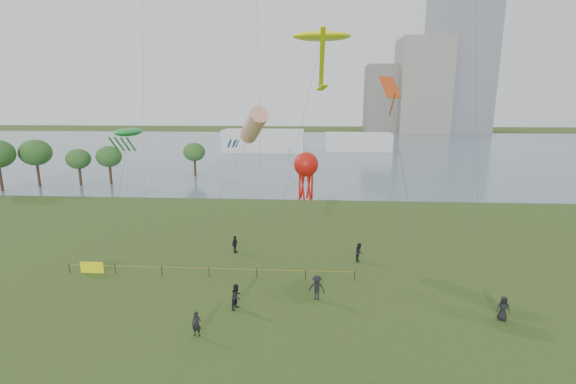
{
  "coord_description": "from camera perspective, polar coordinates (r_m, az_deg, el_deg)",
  "views": [
    {
      "loc": [
        1.79,
        -18.74,
        14.53
      ],
      "look_at": [
        0.0,
        10.0,
        8.0
      ],
      "focal_mm": 26.0,
      "sensor_mm": 36.0,
      "label": 1
    }
  ],
  "objects": [
    {
      "name": "pavilion_right",
      "position": [
        117.99,
        9.56,
        6.76
      ],
      "size": [
        18.0,
        7.0,
        5.0
      ],
      "primitive_type": "cube",
      "color": "silver",
      "rests_on": "ground_plane"
    },
    {
      "name": "spectator_a",
      "position": [
        30.31,
        -7.03,
        -14.0
      ],
      "size": [
        0.98,
        1.09,
        1.85
      ],
      "primitive_type": "imported",
      "rotation": [
        0.0,
        0.0,
        1.19
      ],
      "color": "black",
      "rests_on": "ground_plane"
    },
    {
      "name": "kite_octopus",
      "position": [
        33.46,
        2.48,
        3.62
      ],
      "size": [
        2.09,
        2.38,
        10.3
      ],
      "rotation": [
        0.0,
        0.0,
        0.36
      ],
      "color": "#3F3F42"
    },
    {
      "name": "fence",
      "position": [
        37.65,
        -19.97,
        -9.82
      ],
      "size": [
        24.07,
        0.07,
        1.05
      ],
      "color": "black",
      "rests_on": "ground_plane"
    },
    {
      "name": "building_low",
      "position": [
        189.16,
        13.06,
        12.31
      ],
      "size": [
        16.0,
        18.0,
        28.0
      ],
      "primitive_type": "cube",
      "color": "slate",
      "rests_on": "ground_plane"
    },
    {
      "name": "spectator_c",
      "position": [
        40.52,
        -7.28,
        -7.08
      ],
      "size": [
        0.69,
        1.06,
        1.67
      ],
      "primitive_type": "imported",
      "rotation": [
        0.0,
        0.0,
        1.25
      ],
      "color": "black",
      "rests_on": "ground_plane"
    },
    {
      "name": "lake",
      "position": [
        119.63,
        2.7,
        5.81
      ],
      "size": [
        400.0,
        120.0,
        0.08
      ],
      "primitive_type": "cube",
      "color": "slate",
      "rests_on": "ground_plane"
    },
    {
      "name": "kite_windsock",
      "position": [
        40.1,
        -4.73,
        9.05
      ],
      "size": [
        7.44,
        8.42,
        13.84
      ],
      "rotation": [
        0.0,
        0.0,
        -0.2
      ],
      "color": "#3F3F42"
    },
    {
      "name": "spectator_b",
      "position": [
        31.37,
        3.95,
        -12.92
      ],
      "size": [
        1.34,
        0.95,
        1.89
      ],
      "primitive_type": "imported",
      "rotation": [
        0.0,
        0.0,
        -0.22
      ],
      "color": "black",
      "rests_on": "ground_plane"
    },
    {
      "name": "spectator_g",
      "position": [
        38.63,
        9.72,
        -8.12
      ],
      "size": [
        0.86,
        0.99,
        1.74
      ],
      "primitive_type": "imported",
      "rotation": [
        0.0,
        0.0,
        1.3
      ],
      "color": "black",
      "rests_on": "ground_plane"
    },
    {
      "name": "kite_creature",
      "position": [
        43.32,
        -20.98,
        7.62
      ],
      "size": [
        2.24,
        10.51,
        11.7
      ],
      "rotation": [
        0.0,
        0.0,
        0.12
      ],
      "color": "#3F3F42"
    },
    {
      "name": "spectator_f",
      "position": [
        27.72,
        -12.4,
        -17.22
      ],
      "size": [
        0.62,
        0.44,
        1.62
      ],
      "primitive_type": "imported",
      "rotation": [
        0.0,
        0.0,
        -0.08
      ],
      "color": "black",
      "rests_on": "ground_plane"
    },
    {
      "name": "kite_delta",
      "position": [
        25.35,
        14.09,
        12.02
      ],
      "size": [
        1.91,
        12.54,
        15.77
      ],
      "rotation": [
        0.0,
        0.0,
        0.38
      ],
      "color": "#3F3F42"
    },
    {
      "name": "kite_stingray",
      "position": [
        38.49,
        4.61,
        20.39
      ],
      "size": [
        6.99,
        10.06,
        20.13
      ],
      "rotation": [
        0.0,
        0.0,
        -0.13
      ],
      "color": "#3F3F42"
    },
    {
      "name": "building_mid",
      "position": [
        186.12,
        17.82,
        13.57
      ],
      "size": [
        20.0,
        20.0,
        38.0
      ],
      "primitive_type": "cube",
      "color": "gray",
      "rests_on": "ground_plane"
    },
    {
      "name": "spectator_d",
      "position": [
        32.16,
        27.35,
        -13.95
      ],
      "size": [
        0.89,
        0.65,
        1.68
      ],
      "primitive_type": "imported",
      "rotation": [
        0.0,
        0.0,
        -0.15
      ],
      "color": "black",
      "rests_on": "ground_plane"
    },
    {
      "name": "pavilion_left",
      "position": [
        115.15,
        -3.35,
        7.02
      ],
      "size": [
        22.0,
        8.0,
        6.0
      ],
      "primitive_type": "cube",
      "color": "silver",
      "rests_on": "ground_plane"
    },
    {
      "name": "trees",
      "position": [
        78.66,
        -27.95,
        4.56
      ],
      "size": [
        31.72,
        19.22,
        8.14
      ],
      "color": "#352118",
      "rests_on": "ground_plane"
    }
  ]
}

